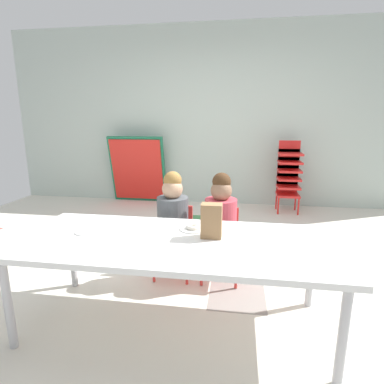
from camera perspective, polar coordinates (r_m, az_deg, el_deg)
The scene contains 11 objects.
ground_plane at distance 2.97m, azimuth -0.67°, elevation -13.66°, with size 6.58×4.73×0.02m.
back_wall at distance 5.00m, azimuth 3.91°, elevation 13.61°, with size 6.58×0.10×2.74m, color #B2C1B7.
craft_table at distance 1.97m, azimuth -3.22°, elevation -9.93°, with size 2.00×0.83×0.60m.
seated_child_near_camera at distance 2.60m, azimuth -3.53°, elevation -4.27°, with size 0.32×0.31×0.92m.
seated_child_middle_seat at distance 2.54m, azimuth 5.33°, elevation -4.67°, with size 0.33×0.33×0.92m.
kid_chair_red_stack at distance 4.71m, azimuth 17.43°, elevation 3.36°, with size 0.32×0.30×1.04m.
folded_activity_table at distance 5.12m, azimuth -10.01°, elevation 4.06°, with size 0.90×0.29×1.09m.
paper_bag_brown at distance 1.96m, azimuth 3.63°, elevation -5.32°, with size 0.13×0.09×0.22m, color #9E754C.
paper_plate_near_edge at distance 2.12m, azimuth 0.17°, elevation -6.84°, with size 0.18×0.18×0.01m, color white.
paper_plate_center_table at distance 2.19m, azimuth -18.55°, elevation -6.84°, with size 0.18×0.18×0.01m, color white.
donut_powdered_on_plate at distance 2.11m, azimuth 0.17°, elevation -6.39°, with size 0.10×0.10×0.03m, color white.
Camera 1 is at (0.43, -2.62, 1.33)m, focal length 28.88 mm.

